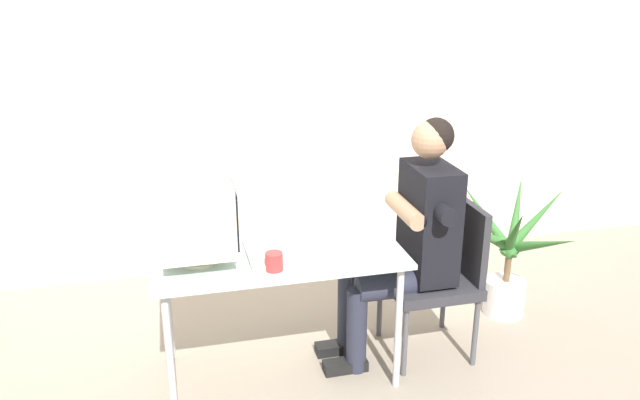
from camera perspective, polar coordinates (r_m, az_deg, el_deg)
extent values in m
plane|color=gray|center=(3.53, -3.65, -15.25)|extent=(12.00, 12.00, 0.00)
cube|color=beige|center=(4.36, -3.52, 12.82)|extent=(8.00, 0.10, 3.00)
cylinder|color=#B7B7BC|center=(3.08, -13.55, -13.89)|extent=(0.04, 0.04, 0.69)
cylinder|color=#B7B7BC|center=(3.25, 7.17, -11.50)|extent=(0.04, 0.04, 0.69)
cylinder|color=#B7B7BC|center=(3.55, -13.72, -9.05)|extent=(0.04, 0.04, 0.69)
cylinder|color=#B7B7BC|center=(3.70, 4.16, -7.25)|extent=(0.04, 0.04, 0.69)
cube|color=silver|center=(3.18, -3.93, -4.79)|extent=(1.25, 0.67, 0.03)
cylinder|color=beige|center=(3.10, -11.00, -5.38)|extent=(0.21, 0.21, 0.02)
cylinder|color=beige|center=(3.08, -11.04, -4.77)|extent=(0.06, 0.06, 0.05)
cube|color=beige|center=(3.01, -11.28, -1.37)|extent=(0.34, 0.39, 0.34)
cube|color=black|center=(3.02, -7.93, -1.10)|extent=(0.01, 0.33, 0.28)
cube|color=silver|center=(3.16, -5.35, -4.52)|extent=(0.17, 0.45, 0.02)
cube|color=beige|center=(3.15, -5.36, -4.26)|extent=(0.14, 0.41, 0.01)
cylinder|color=#4C4C51|center=(3.41, 7.76, -12.75)|extent=(0.03, 0.03, 0.41)
cylinder|color=#4C4C51|center=(3.56, 14.00, -11.65)|extent=(0.03, 0.03, 0.41)
cylinder|color=#4C4C51|center=(3.73, 5.47, -9.53)|extent=(0.03, 0.03, 0.41)
cylinder|color=#4C4C51|center=(3.87, 11.24, -8.69)|extent=(0.03, 0.03, 0.41)
cube|color=#2D2D33|center=(3.53, 9.84, -7.32)|extent=(0.47, 0.47, 0.06)
cube|color=#2D2D33|center=(3.51, 13.27, -3.40)|extent=(0.04, 0.42, 0.42)
cube|color=black|center=(3.37, 9.88, -1.92)|extent=(0.22, 0.38, 0.62)
sphere|color=#A57A5B|center=(3.23, 10.01, 5.45)|extent=(0.20, 0.20, 0.20)
sphere|color=black|center=(3.23, 10.52, 5.81)|extent=(0.19, 0.19, 0.19)
cylinder|color=#262838|center=(3.35, 6.88, -7.72)|extent=(0.42, 0.14, 0.14)
cylinder|color=#262838|center=(3.50, 5.85, -6.42)|extent=(0.42, 0.14, 0.14)
cylinder|color=#262838|center=(3.41, 3.36, -11.78)|extent=(0.11, 0.11, 0.49)
cylinder|color=#262838|center=(3.56, 2.50, -10.31)|extent=(0.11, 0.11, 0.49)
cube|color=black|center=(3.51, 2.32, -14.88)|extent=(0.24, 0.09, 0.06)
cube|color=black|center=(3.65, 1.52, -13.33)|extent=(0.24, 0.09, 0.06)
cylinder|color=black|center=(3.13, 11.24, -1.21)|extent=(0.09, 0.14, 0.09)
cylinder|color=black|center=(3.51, 8.30, 1.25)|extent=(0.09, 0.14, 0.09)
cylinder|color=#A57A5B|center=(3.29, 7.72, -0.90)|extent=(0.09, 0.38, 0.09)
cylinder|color=silver|center=(4.16, 16.48, -8.46)|extent=(0.25, 0.25, 0.22)
cylinder|color=brown|center=(4.06, 16.79, -5.62)|extent=(0.04, 0.04, 0.23)
cone|color=#346C2E|center=(4.04, 18.98, -1.82)|extent=(0.44, 0.10, 0.45)
cone|color=#346C2E|center=(4.09, 17.49, -1.28)|extent=(0.29, 0.36, 0.49)
cone|color=#346C2E|center=(4.05, 15.05, -1.73)|extent=(0.26, 0.44, 0.43)
cone|color=#346C2E|center=(3.87, 14.81, -3.12)|extent=(0.52, 0.13, 0.34)
cone|color=#346C2E|center=(3.82, 17.32, -2.95)|extent=(0.23, 0.41, 0.46)
cone|color=#346C2E|center=(3.88, 19.43, -3.86)|extent=(0.22, 0.51, 0.33)
cylinder|color=red|center=(2.95, -4.21, -5.63)|extent=(0.08, 0.08, 0.09)
torus|color=red|center=(2.99, -4.36, -5.25)|extent=(0.06, 0.01, 0.06)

